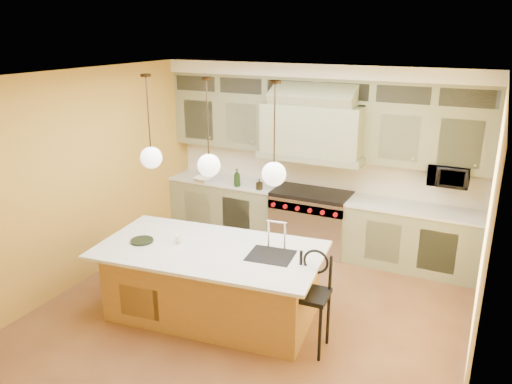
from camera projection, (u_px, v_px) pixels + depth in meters
The scene contains 18 objects.
floor at pixel (251, 312), 6.25m from camera, with size 5.00×5.00×0.00m, color brown.
ceiling at pixel (250, 76), 5.34m from camera, with size 5.00×5.00×0.00m, color white.
wall_back at pixel (321, 156), 7.93m from camera, with size 5.00×5.00×0.00m, color #B78B32.
wall_front at pixel (99, 305), 3.66m from camera, with size 5.00×5.00×0.00m, color #B78B32.
wall_left at pixel (88, 177), 6.84m from camera, with size 5.00×5.00×0.00m, color #B78B32.
wall_right at pixel (485, 241), 4.76m from camera, with size 5.00×5.00×0.00m, color #B78B32.
back_cabinetry at pixel (315, 161), 7.71m from camera, with size 5.00×0.77×2.90m.
range at pixel (311, 220), 7.93m from camera, with size 1.20×0.74×0.96m.
kitchen_island at pixel (213, 281), 6.05m from camera, with size 2.79×1.68×1.35m.
counter_stool at pixel (311, 296), 5.38m from camera, with size 0.41×0.41×1.13m.
microwave at pixel (449, 175), 6.91m from camera, with size 0.54×0.37×0.30m, color black.
oil_bottle_a at pixel (237, 178), 8.06m from camera, with size 0.11×0.11×0.29m, color black.
oil_bottle_b at pixel (259, 184), 7.91m from camera, with size 0.08×0.08×0.18m, color black.
fruit_bowl at pixel (204, 179), 8.36m from camera, with size 0.30×0.30×0.07m, color white.
cup at pixel (179, 239), 6.01m from camera, with size 0.11×0.11×0.10m, color white.
pendant_left at pixel (151, 155), 5.93m from camera, with size 0.26×0.26×1.11m.
pendant_center at pixel (209, 163), 5.59m from camera, with size 0.26×0.26×1.11m.
pendant_right at pixel (274, 171), 5.26m from camera, with size 0.26×0.26×1.11m.
Camera 1 is at (2.44, -4.89, 3.39)m, focal length 35.00 mm.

